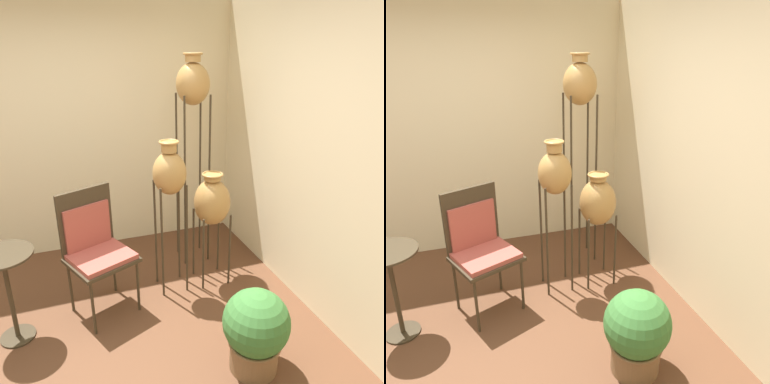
% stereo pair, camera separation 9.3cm
% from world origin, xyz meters
% --- Properties ---
extents(ground_plane, '(14.00, 14.00, 0.00)m').
position_xyz_m(ground_plane, '(0.00, 0.00, 0.00)').
color(ground_plane, brown).
extents(wall_back, '(7.84, 0.06, 2.70)m').
position_xyz_m(wall_back, '(0.00, 1.95, 1.35)').
color(wall_back, beige).
rests_on(wall_back, ground_plane).
extents(wall_right, '(0.06, 7.84, 2.70)m').
position_xyz_m(wall_right, '(1.95, 0.00, 1.35)').
color(wall_right, beige).
rests_on(wall_right, ground_plane).
extents(vase_stand_tall, '(0.32, 0.32, 2.11)m').
position_xyz_m(vase_stand_tall, '(1.26, 1.28, 1.78)').
color(vase_stand_tall, '#382D1E').
rests_on(vase_stand_tall, ground_plane).
extents(vase_stand_medium, '(0.29, 0.29, 1.43)m').
position_xyz_m(vase_stand_medium, '(0.88, 0.82, 1.12)').
color(vase_stand_medium, '#382D1E').
rests_on(vase_stand_medium, ground_plane).
extents(vase_stand_short, '(0.34, 0.34, 1.10)m').
position_xyz_m(vase_stand_short, '(1.28, 0.81, 0.82)').
color(vase_stand_short, '#382D1E').
rests_on(vase_stand_short, ground_plane).
extents(chair, '(0.64, 0.61, 1.08)m').
position_xyz_m(chair, '(0.20, 0.75, 0.62)').
color(chair, '#382D1E').
rests_on(chair, ground_plane).
extents(side_table, '(0.44, 0.44, 0.75)m').
position_xyz_m(side_table, '(-0.47, 0.58, 0.54)').
color(side_table, '#382D1E').
rests_on(side_table, ground_plane).
extents(potted_plant, '(0.47, 0.47, 0.63)m').
position_xyz_m(potted_plant, '(1.14, -0.32, 0.33)').
color(potted_plant, brown).
rests_on(potted_plant, ground_plane).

